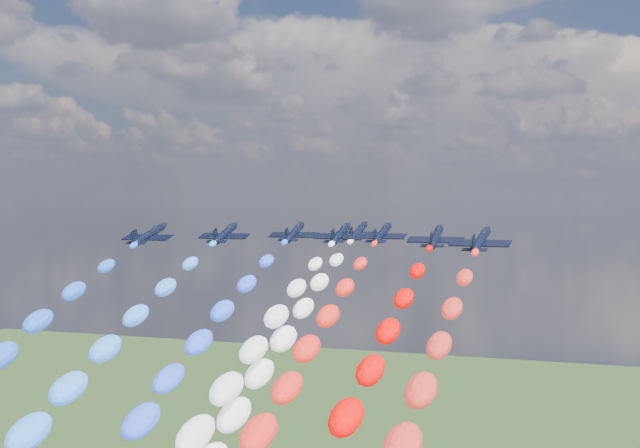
% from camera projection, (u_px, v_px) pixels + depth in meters
% --- Properties ---
extents(jet_0, '(10.08, 13.39, 6.51)m').
position_uv_depth(jet_0, '(149.00, 235.00, 156.57)').
color(jet_0, black).
extents(jet_1, '(10.01, 13.34, 6.51)m').
position_uv_depth(jet_1, '(225.00, 234.00, 162.64)').
color(jet_1, black).
extents(jet_2, '(10.11, 13.41, 6.51)m').
position_uv_depth(jet_2, '(294.00, 232.00, 168.54)').
color(jet_2, black).
extents(jet_3, '(9.60, 13.04, 6.51)m').
position_uv_depth(jet_3, '(340.00, 234.00, 161.61)').
color(jet_3, black).
extents(jet_4, '(9.48, 12.95, 6.51)m').
position_uv_depth(jet_4, '(358.00, 232.00, 171.94)').
color(jet_4, black).
extents(jet_5, '(9.67, 13.09, 6.51)m').
position_uv_depth(jet_5, '(382.00, 234.00, 162.33)').
color(jet_5, black).
extents(jet_6, '(10.14, 13.43, 6.51)m').
position_uv_depth(jet_6, '(436.00, 237.00, 146.44)').
color(jet_6, black).
extents(jet_7, '(10.34, 13.57, 6.51)m').
position_uv_depth(jet_7, '(481.00, 240.00, 134.73)').
color(jet_7, black).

